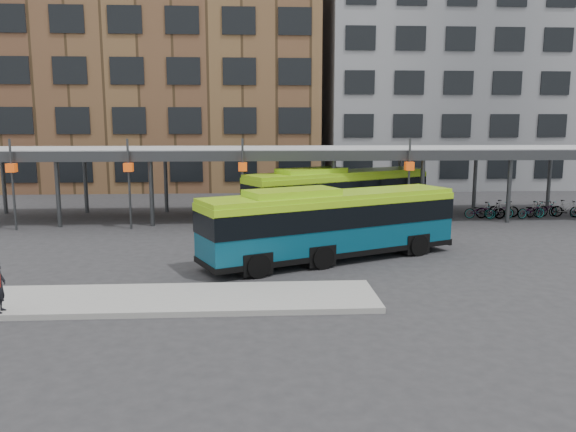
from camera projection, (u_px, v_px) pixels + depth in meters
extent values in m
plane|color=#28282B|center=(319.00, 274.00, 20.99)|extent=(120.00, 120.00, 0.00)
cube|color=gray|center=(156.00, 299.00, 17.71)|extent=(14.00, 3.00, 0.18)
cube|color=#999B9E|center=(295.00, 150.00, 33.14)|extent=(40.00, 6.00, 0.35)
cube|color=#383A3D|center=(298.00, 156.00, 30.21)|extent=(40.00, 0.15, 0.55)
cylinder|color=#383A3D|center=(4.00, 183.00, 34.92)|extent=(0.24, 0.24, 3.80)
cylinder|color=#383A3D|center=(58.00, 192.00, 30.28)|extent=(0.24, 0.24, 3.80)
cylinder|color=#383A3D|center=(85.00, 183.00, 35.20)|extent=(0.24, 0.24, 3.80)
cylinder|color=#383A3D|center=(152.00, 192.00, 30.57)|extent=(0.24, 0.24, 3.80)
cylinder|color=#383A3D|center=(166.00, 182.00, 35.49)|extent=(0.24, 0.24, 3.80)
cylinder|color=#383A3D|center=(243.00, 191.00, 30.85)|extent=(0.24, 0.24, 3.80)
cylinder|color=#383A3D|center=(245.00, 182.00, 35.78)|extent=(0.24, 0.24, 3.80)
cylinder|color=#383A3D|center=(334.00, 191.00, 31.14)|extent=(0.24, 0.24, 3.80)
cylinder|color=#383A3D|center=(323.00, 181.00, 36.06)|extent=(0.24, 0.24, 3.80)
cylinder|color=#383A3D|center=(422.00, 190.00, 31.42)|extent=(0.24, 0.24, 3.80)
cylinder|color=#383A3D|center=(399.00, 181.00, 36.35)|extent=(0.24, 0.24, 3.80)
cylinder|color=#383A3D|center=(509.00, 189.00, 31.71)|extent=(0.24, 0.24, 3.80)
cylinder|color=#383A3D|center=(475.00, 180.00, 36.64)|extent=(0.24, 0.24, 3.80)
cylinder|color=#383A3D|center=(549.00, 180.00, 36.92)|extent=(0.24, 0.24, 3.80)
cylinder|color=#383A3D|center=(13.00, 185.00, 29.30)|extent=(0.12, 0.12, 4.80)
cube|color=#E84C0D|center=(12.00, 168.00, 29.15)|extent=(0.45, 0.45, 0.45)
cylinder|color=#383A3D|center=(129.00, 184.00, 29.64)|extent=(0.12, 0.12, 4.80)
cube|color=#E84C0D|center=(128.00, 167.00, 29.49)|extent=(0.45, 0.45, 0.45)
cylinder|color=#383A3D|center=(243.00, 184.00, 29.98)|extent=(0.12, 0.12, 4.80)
cube|color=#E84C0D|center=(243.00, 167.00, 29.84)|extent=(0.45, 0.45, 0.45)
cylinder|color=#383A3D|center=(409.00, 183.00, 30.50)|extent=(0.12, 0.12, 4.80)
cube|color=#E84C0D|center=(409.00, 166.00, 30.35)|extent=(0.45, 0.45, 0.45)
cube|color=brown|center=(169.00, 62.00, 50.14)|extent=(26.00, 14.00, 22.00)
cube|color=slate|center=(453.00, 75.00, 51.79)|extent=(24.00, 14.00, 20.00)
cube|color=#084159|center=(331.00, 225.00, 22.99)|extent=(10.94, 6.63, 2.29)
cube|color=black|center=(332.00, 214.00, 22.92)|extent=(11.00, 6.70, 0.87)
cube|color=#8FC914|center=(332.00, 195.00, 22.79)|extent=(10.90, 6.55, 0.18)
cube|color=#8FC914|center=(292.00, 193.00, 21.92)|extent=(4.01, 3.01, 0.32)
cube|color=black|center=(331.00, 250.00, 23.16)|extent=(11.01, 6.70, 0.22)
cylinder|color=black|center=(418.00, 245.00, 23.87)|extent=(0.95, 0.63, 0.91)
cylinder|color=black|center=(386.00, 236.00, 25.81)|extent=(0.95, 0.63, 0.91)
cylinder|color=black|center=(322.00, 258.00, 21.68)|extent=(0.95, 0.63, 0.91)
cylinder|color=black|center=(295.00, 247.00, 23.62)|extent=(0.95, 0.63, 0.91)
cylinder|color=black|center=(258.00, 266.00, 20.41)|extent=(0.95, 0.63, 0.91)
cylinder|color=black|center=(235.00, 253.00, 22.36)|extent=(0.95, 0.63, 0.91)
cube|color=#084159|center=(339.00, 195.00, 32.16)|extent=(11.10, 7.48, 2.36)
cube|color=black|center=(339.00, 187.00, 32.09)|extent=(11.17, 7.55, 0.90)
cube|color=#8FC914|center=(339.00, 173.00, 31.96)|extent=(11.05, 7.39, 0.19)
cube|color=#8FC914|center=(311.00, 171.00, 30.94)|extent=(4.13, 3.30, 0.33)
cube|color=black|center=(338.00, 214.00, 32.34)|extent=(11.18, 7.55, 0.23)
cylinder|color=black|center=(401.00, 210.00, 33.33)|extent=(0.97, 0.70, 0.95)
cylinder|color=black|center=(376.00, 206.00, 35.26)|extent=(0.97, 0.70, 0.95)
cylinder|color=black|center=(334.00, 218.00, 30.78)|extent=(0.97, 0.70, 0.95)
cylinder|color=black|center=(311.00, 212.00, 32.71)|extent=(0.97, 0.70, 0.95)
cylinder|color=black|center=(291.00, 222.00, 29.31)|extent=(0.97, 0.70, 0.95)
cylinder|color=black|center=(269.00, 216.00, 31.24)|extent=(0.97, 0.70, 0.95)
imported|color=slate|center=(480.00, 211.00, 33.15)|extent=(1.87, 1.08, 0.93)
imported|color=slate|center=(491.00, 210.00, 33.19)|extent=(1.73, 0.84, 1.00)
imported|color=slate|center=(499.00, 211.00, 33.28)|extent=(1.80, 0.67, 0.94)
imported|color=slate|center=(504.00, 208.00, 33.80)|extent=(1.78, 0.93, 1.03)
imported|color=slate|center=(531.00, 210.00, 33.27)|extent=(1.92, 0.96, 0.96)
imported|color=slate|center=(537.00, 209.00, 33.71)|extent=(1.71, 0.93, 0.99)
imported|color=slate|center=(545.00, 209.00, 33.82)|extent=(1.90, 1.14, 0.94)
imported|color=slate|center=(567.00, 209.00, 33.70)|extent=(1.80, 0.90, 1.04)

